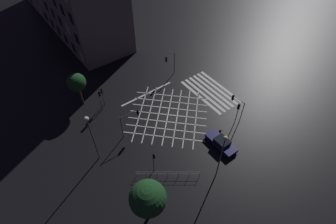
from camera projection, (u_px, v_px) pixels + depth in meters
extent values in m
plane|color=black|center=(168.00, 115.00, 39.52)|extent=(200.00, 200.00, 0.00)
cube|color=silver|center=(200.00, 97.00, 42.17)|extent=(9.51, 0.50, 0.01)
cube|color=silver|center=(204.00, 95.00, 42.54)|extent=(9.51, 0.50, 0.01)
cube|color=silver|center=(208.00, 92.00, 42.90)|extent=(9.51, 0.50, 0.01)
cube|color=silver|center=(212.00, 90.00, 43.27)|extent=(9.51, 0.50, 0.01)
cube|color=silver|center=(216.00, 88.00, 43.64)|extent=(9.51, 0.50, 0.01)
cube|color=silver|center=(220.00, 86.00, 44.01)|extent=(9.51, 0.50, 0.01)
cube|color=silver|center=(172.00, 96.00, 42.38)|extent=(8.32, 8.32, 0.01)
cube|color=silver|center=(196.00, 118.00, 39.10)|extent=(8.32, 8.32, 0.01)
cube|color=silver|center=(171.00, 102.00, 41.43)|extent=(8.32, 8.32, 0.01)
cube|color=silver|center=(187.00, 117.00, 39.24)|extent=(8.32, 8.32, 0.01)
cube|color=silver|center=(169.00, 108.00, 40.48)|extent=(8.32, 8.32, 0.01)
cube|color=silver|center=(177.00, 116.00, 39.38)|extent=(8.32, 8.32, 0.01)
cube|color=silver|center=(168.00, 115.00, 39.52)|extent=(8.32, 8.32, 0.01)
cube|color=silver|center=(168.00, 115.00, 39.52)|extent=(8.32, 8.32, 0.01)
cube|color=silver|center=(167.00, 122.00, 38.57)|extent=(8.32, 8.32, 0.01)
cube|color=silver|center=(159.00, 114.00, 39.66)|extent=(8.32, 8.32, 0.01)
cube|color=silver|center=(165.00, 129.00, 37.61)|extent=(8.32, 8.32, 0.01)
cube|color=silver|center=(150.00, 113.00, 39.80)|extent=(8.32, 8.32, 0.01)
cube|color=silver|center=(164.00, 137.00, 36.66)|extent=(8.32, 8.32, 0.01)
cube|color=silver|center=(141.00, 112.00, 39.94)|extent=(8.32, 8.32, 0.01)
cube|color=silver|center=(147.00, 94.00, 42.70)|extent=(0.30, 9.51, 0.01)
cube|color=beige|center=(35.00, 4.00, 60.66)|extent=(1.40, 0.06, 1.80)
cube|color=beige|center=(40.00, 10.00, 58.61)|extent=(1.40, 0.06, 1.80)
cube|color=black|center=(46.00, 16.00, 56.56)|extent=(1.40, 0.06, 1.80)
cube|color=black|center=(52.00, 23.00, 54.52)|extent=(1.40, 0.06, 1.80)
cube|color=black|center=(59.00, 31.00, 52.47)|extent=(1.40, 0.06, 1.80)
cube|color=black|center=(66.00, 39.00, 50.42)|extent=(1.40, 0.06, 1.80)
cube|color=black|center=(74.00, 47.00, 48.37)|extent=(1.40, 0.06, 1.80)
cube|color=beige|center=(82.00, 57.00, 46.32)|extent=(1.40, 0.06, 1.80)
cube|color=beige|center=(40.00, 0.00, 53.94)|extent=(1.40, 0.06, 1.80)
cube|color=black|center=(46.00, 6.00, 51.89)|extent=(1.40, 0.06, 1.80)
cube|color=black|center=(53.00, 14.00, 49.84)|extent=(1.40, 0.06, 1.80)
cube|color=black|center=(60.00, 21.00, 47.79)|extent=(1.40, 0.06, 1.80)
cube|color=beige|center=(68.00, 30.00, 45.74)|extent=(1.40, 0.06, 1.80)
cube|color=black|center=(77.00, 39.00, 43.70)|extent=(1.40, 0.06, 1.80)
cube|color=black|center=(54.00, 2.00, 45.17)|extent=(1.40, 0.06, 1.80)
cube|color=black|center=(62.00, 10.00, 43.12)|extent=(1.40, 0.06, 1.80)
cube|color=black|center=(71.00, 19.00, 41.07)|extent=(1.40, 0.06, 1.80)
cylinder|color=#424244|center=(242.00, 113.00, 37.16)|extent=(0.11, 0.11, 3.88)
cylinder|color=#424244|center=(239.00, 99.00, 36.43)|extent=(2.10, 0.09, 0.09)
cube|color=black|center=(233.00, 98.00, 37.33)|extent=(0.16, 0.28, 0.90)
sphere|color=black|center=(233.00, 96.00, 37.17)|extent=(0.18, 0.18, 0.18)
sphere|color=orange|center=(232.00, 97.00, 37.39)|extent=(0.18, 0.18, 0.18)
sphere|color=black|center=(232.00, 99.00, 37.61)|extent=(0.18, 0.18, 0.18)
cube|color=black|center=(233.00, 98.00, 37.28)|extent=(0.02, 0.36, 0.98)
cylinder|color=#424244|center=(237.00, 114.00, 37.01)|extent=(0.11, 0.11, 3.91)
cube|color=black|center=(238.00, 107.00, 35.90)|extent=(0.28, 0.16, 0.90)
sphere|color=black|center=(238.00, 106.00, 35.63)|extent=(0.18, 0.18, 0.18)
sphere|color=orange|center=(238.00, 107.00, 35.85)|extent=(0.18, 0.18, 0.18)
sphere|color=black|center=(237.00, 109.00, 36.07)|extent=(0.18, 0.18, 0.18)
cube|color=black|center=(239.00, 107.00, 35.93)|extent=(0.36, 0.02, 0.98)
cylinder|color=#424244|center=(122.00, 128.00, 35.19)|extent=(0.11, 0.11, 3.99)
cylinder|color=#424244|center=(129.00, 114.00, 34.39)|extent=(0.09, 2.64, 0.09)
cube|color=black|center=(138.00, 112.00, 35.26)|extent=(0.28, 0.16, 0.90)
sphere|color=red|center=(138.00, 110.00, 35.08)|extent=(0.18, 0.18, 0.18)
sphere|color=black|center=(138.00, 112.00, 35.30)|extent=(0.18, 0.18, 0.18)
sphere|color=black|center=(139.00, 113.00, 35.52)|extent=(0.18, 0.18, 0.18)
cube|color=black|center=(137.00, 112.00, 35.22)|extent=(0.36, 0.02, 0.98)
cylinder|color=#424244|center=(103.00, 96.00, 39.73)|extent=(0.11, 0.11, 3.48)
cube|color=black|center=(102.00, 91.00, 38.75)|extent=(0.16, 0.28, 0.90)
sphere|color=black|center=(102.00, 90.00, 38.47)|extent=(0.18, 0.18, 0.18)
sphere|color=orange|center=(102.00, 91.00, 38.69)|extent=(0.18, 0.18, 0.18)
sphere|color=black|center=(102.00, 93.00, 38.91)|extent=(0.18, 0.18, 0.18)
cube|color=black|center=(101.00, 91.00, 38.80)|extent=(0.02, 0.36, 0.98)
cylinder|color=#424244|center=(153.00, 162.00, 31.71)|extent=(0.11, 0.11, 3.61)
cube|color=black|center=(154.00, 156.00, 30.81)|extent=(0.28, 0.16, 0.90)
sphere|color=black|center=(155.00, 154.00, 30.64)|extent=(0.18, 0.18, 0.18)
sphere|color=orange|center=(155.00, 155.00, 30.86)|extent=(0.18, 0.18, 0.18)
sphere|color=black|center=(155.00, 156.00, 31.08)|extent=(0.18, 0.18, 0.18)
cube|color=black|center=(153.00, 156.00, 30.78)|extent=(0.36, 0.02, 0.98)
cylinder|color=#424244|center=(100.00, 101.00, 38.86)|extent=(0.11, 0.11, 3.80)
cube|color=black|center=(99.00, 93.00, 37.89)|extent=(0.28, 0.16, 0.90)
sphere|color=red|center=(100.00, 92.00, 37.72)|extent=(0.18, 0.18, 0.18)
sphere|color=black|center=(100.00, 93.00, 37.94)|extent=(0.18, 0.18, 0.18)
sphere|color=black|center=(100.00, 95.00, 38.16)|extent=(0.18, 0.18, 0.18)
cube|color=black|center=(99.00, 94.00, 37.85)|extent=(0.36, 0.02, 0.98)
cylinder|color=#424244|center=(174.00, 63.00, 44.92)|extent=(0.11, 0.11, 4.19)
cylinder|color=#424244|center=(170.00, 55.00, 43.15)|extent=(0.09, 1.76, 0.09)
cube|color=black|center=(166.00, 59.00, 43.11)|extent=(0.28, 0.16, 0.90)
sphere|color=red|center=(166.00, 58.00, 42.85)|extent=(0.18, 0.18, 0.18)
sphere|color=black|center=(166.00, 60.00, 43.07)|extent=(0.18, 0.18, 0.18)
sphere|color=black|center=(166.00, 61.00, 43.29)|extent=(0.18, 0.18, 0.18)
cube|color=black|center=(167.00, 59.00, 43.15)|extent=(0.36, 0.02, 0.98)
cylinder|color=#424244|center=(94.00, 140.00, 31.56)|extent=(0.14, 0.14, 7.45)
sphere|color=#F4EAC6|center=(86.00, 119.00, 28.72)|extent=(0.57, 0.57, 0.57)
cylinder|color=#424244|center=(220.00, 159.00, 29.83)|extent=(0.14, 0.14, 7.37)
sphere|color=#F4EAC6|center=(226.00, 138.00, 27.04)|extent=(0.51, 0.51, 0.51)
cylinder|color=#38281C|center=(149.00, 210.00, 28.12)|extent=(0.34, 0.34, 2.74)
sphere|color=#19421E|center=(148.00, 198.00, 26.06)|extent=(3.85, 3.85, 3.85)
cylinder|color=#38281C|center=(81.00, 96.00, 39.98)|extent=(0.36, 0.36, 3.26)
sphere|color=#19421E|center=(76.00, 82.00, 38.04)|extent=(2.78, 2.78, 2.78)
cube|color=#191951|center=(221.00, 143.00, 35.33)|extent=(4.57, 1.78, 0.54)
cube|color=black|center=(222.00, 141.00, 34.88)|extent=(1.92, 1.57, 0.50)
sphere|color=white|center=(207.00, 135.00, 36.37)|extent=(0.16, 0.16, 0.16)
sphere|color=white|center=(213.00, 131.00, 36.82)|extent=(0.16, 0.16, 0.16)
cylinder|color=black|center=(210.00, 140.00, 35.89)|extent=(0.64, 0.20, 0.64)
cylinder|color=black|center=(218.00, 134.00, 36.52)|extent=(0.64, 0.20, 0.64)
cylinder|color=black|center=(224.00, 154.00, 34.34)|extent=(0.64, 0.20, 0.64)
cylinder|color=black|center=(233.00, 148.00, 34.97)|extent=(0.64, 0.20, 0.64)
cylinder|color=#9EA0A5|center=(136.00, 174.00, 32.03)|extent=(0.05, 0.05, 1.05)
cylinder|color=#9EA0A5|center=(147.00, 174.00, 32.03)|extent=(0.05, 0.05, 1.05)
cylinder|color=#9EA0A5|center=(157.00, 174.00, 32.03)|extent=(0.05, 0.05, 1.05)
cylinder|color=#9EA0A5|center=(168.00, 174.00, 32.03)|extent=(0.05, 0.05, 1.05)
cylinder|color=#9EA0A5|center=(179.00, 174.00, 32.03)|extent=(0.05, 0.05, 1.05)
cylinder|color=#9EA0A5|center=(189.00, 174.00, 32.03)|extent=(0.05, 0.05, 1.05)
cylinder|color=#9EA0A5|center=(200.00, 174.00, 32.03)|extent=(0.05, 0.05, 1.05)
cylinder|color=#9EA0A5|center=(168.00, 172.00, 31.68)|extent=(4.68, 6.27, 0.04)
cylinder|color=#9EA0A5|center=(168.00, 174.00, 31.99)|extent=(4.68, 6.27, 0.04)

